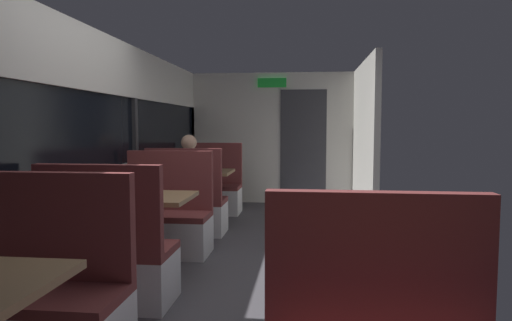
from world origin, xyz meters
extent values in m
cube|color=#423F44|center=(0.00, 0.00, -0.01)|extent=(3.30, 9.20, 0.02)
cube|color=beige|center=(-1.45, 0.00, 0.47)|extent=(0.08, 8.40, 0.95)
cube|color=beige|center=(-1.45, 0.00, 2.00)|extent=(0.08, 8.40, 0.60)
cube|color=black|center=(-1.46, 0.00, 1.32)|extent=(0.03, 8.40, 0.75)
cube|color=#2D2D30|center=(-1.43, 1.40, 1.32)|extent=(0.06, 0.08, 0.75)
cube|color=#2D2D30|center=(-1.43, 4.20, 1.32)|extent=(0.06, 0.08, 0.75)
cube|color=beige|center=(0.00, 4.20, 1.15)|extent=(2.90, 0.08, 2.30)
cube|color=#333338|center=(0.55, 4.15, 1.00)|extent=(0.80, 0.04, 2.00)
cube|color=green|center=(0.00, 4.14, 2.12)|extent=(0.50, 0.03, 0.16)
cube|color=beige|center=(1.45, 3.00, 1.15)|extent=(0.08, 2.40, 2.30)
cube|color=brown|center=(-0.89, -1.43, 0.42)|extent=(0.95, 0.50, 0.06)
cube|color=brown|center=(-0.89, -1.22, 0.78)|extent=(0.95, 0.08, 0.65)
cylinder|color=#9E9EA3|center=(-0.89, 0.18, 0.35)|extent=(0.10, 0.10, 0.70)
cube|color=olive|center=(-0.89, 0.18, 0.72)|extent=(0.90, 0.70, 0.04)
cube|color=silver|center=(-0.89, -0.48, 0.20)|extent=(0.95, 0.50, 0.39)
cube|color=brown|center=(-0.89, -0.48, 0.42)|extent=(0.95, 0.50, 0.06)
cube|color=brown|center=(-0.89, -0.69, 0.78)|extent=(0.95, 0.08, 0.65)
cube|color=silver|center=(-0.89, 0.84, 0.20)|extent=(0.95, 0.50, 0.39)
cube|color=brown|center=(-0.89, 0.84, 0.42)|extent=(0.95, 0.50, 0.06)
cube|color=brown|center=(-0.89, 1.05, 0.78)|extent=(0.95, 0.08, 0.65)
cylinder|color=#9E9EA3|center=(-0.89, 2.46, 0.35)|extent=(0.10, 0.10, 0.70)
cube|color=olive|center=(-0.89, 2.46, 0.72)|extent=(0.90, 0.70, 0.04)
cube|color=silver|center=(-0.89, 1.80, 0.20)|extent=(0.95, 0.50, 0.39)
cube|color=brown|center=(-0.89, 1.80, 0.42)|extent=(0.95, 0.50, 0.06)
cube|color=brown|center=(-0.89, 1.59, 0.78)|extent=(0.95, 0.08, 0.65)
cube|color=silver|center=(-0.89, 3.12, 0.20)|extent=(0.95, 0.50, 0.39)
cube|color=brown|center=(-0.89, 3.12, 0.42)|extent=(0.95, 0.50, 0.06)
cube|color=brown|center=(-0.89, 3.33, 0.78)|extent=(0.95, 0.08, 0.65)
cube|color=brown|center=(0.89, -1.82, 0.78)|extent=(0.95, 0.08, 0.65)
cube|color=#26262D|center=(-0.89, 1.80, 0.23)|extent=(0.30, 0.36, 0.45)
cube|color=#99999E|center=(-0.89, 1.85, 0.75)|extent=(0.34, 0.22, 0.60)
sphere|color=tan|center=(-0.89, 1.87, 1.16)|extent=(0.20, 0.20, 0.20)
cylinder|color=#99999E|center=(-1.09, 2.03, 0.77)|extent=(0.07, 0.28, 0.07)
cylinder|color=#99999E|center=(-0.69, 2.03, 0.77)|extent=(0.07, 0.28, 0.07)
cylinder|color=#B23333|center=(-1.09, 0.03, 0.79)|extent=(0.07, 0.07, 0.09)
camera|label=1|loc=(0.59, -3.73, 1.38)|focal=31.45mm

